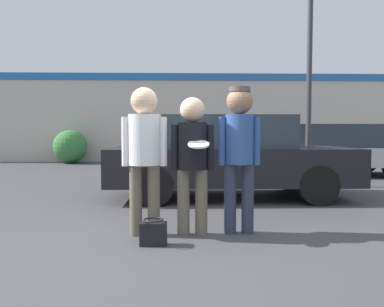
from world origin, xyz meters
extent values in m
plane|color=#3F3F42|center=(0.00, 0.00, 0.00)|extent=(56.00, 56.00, 0.00)
cube|color=beige|center=(0.00, 11.82, 1.88)|extent=(24.00, 0.18, 3.77)
cube|color=#2666B2|center=(0.00, 11.71, 3.62)|extent=(24.00, 0.04, 0.30)
cylinder|color=#665B4C|center=(-0.46, 0.18, 0.43)|extent=(0.15, 0.15, 0.86)
cylinder|color=#665B4C|center=(-0.24, 0.18, 0.43)|extent=(0.15, 0.15, 0.86)
cylinder|color=silver|center=(-0.35, 0.18, 1.17)|extent=(0.38, 0.38, 0.61)
cylinder|color=silver|center=(-0.58, 0.18, 1.15)|extent=(0.09, 0.09, 0.59)
cylinder|color=silver|center=(-0.12, 0.18, 1.15)|extent=(0.09, 0.09, 0.59)
sphere|color=#DBB28E|center=(-0.35, 0.18, 1.64)|extent=(0.32, 0.32, 0.32)
cylinder|color=#665B4C|center=(0.12, 0.19, 0.40)|extent=(0.15, 0.15, 0.81)
cylinder|color=#665B4C|center=(0.34, 0.19, 0.40)|extent=(0.15, 0.15, 0.81)
cylinder|color=black|center=(0.23, 0.19, 1.09)|extent=(0.35, 0.35, 0.57)
cylinder|color=black|center=(0.01, 0.19, 1.07)|extent=(0.09, 0.09, 0.56)
cylinder|color=black|center=(0.44, 0.19, 1.07)|extent=(0.09, 0.09, 0.56)
sphere|color=#DBB28E|center=(0.23, 0.19, 1.53)|extent=(0.30, 0.30, 0.30)
cylinder|color=silver|center=(0.29, -0.06, 1.12)|extent=(0.25, 0.24, 0.10)
cylinder|color=#2D3347|center=(0.70, 0.25, 0.43)|extent=(0.15, 0.15, 0.87)
cylinder|color=#2D3347|center=(0.92, 0.25, 0.43)|extent=(0.15, 0.15, 0.87)
cylinder|color=#2D4C8C|center=(0.81, 0.25, 1.17)|extent=(0.35, 0.35, 0.61)
cylinder|color=#2D4C8C|center=(0.60, 0.25, 1.15)|extent=(0.09, 0.09, 0.60)
cylinder|color=#2D4C8C|center=(1.03, 0.25, 1.15)|extent=(0.09, 0.09, 0.60)
sphere|color=#8C664C|center=(0.81, 0.25, 1.64)|extent=(0.32, 0.32, 0.32)
cylinder|color=#4C4742|center=(0.81, 0.25, 1.78)|extent=(0.26, 0.26, 0.06)
cube|color=black|center=(1.04, 2.83, 0.63)|extent=(4.57, 1.89, 0.67)
cube|color=#28333D|center=(0.95, 2.83, 1.27)|extent=(2.38, 1.63, 0.60)
cylinder|color=black|center=(2.45, 3.68, 0.35)|extent=(0.69, 0.22, 0.69)
cylinder|color=black|center=(2.45, 1.98, 0.35)|extent=(0.69, 0.22, 0.69)
cylinder|color=black|center=(-0.38, 3.68, 0.35)|extent=(0.69, 0.22, 0.69)
cylinder|color=black|center=(-0.38, 1.98, 0.35)|extent=(0.69, 0.22, 0.69)
cube|color=#B7BABF|center=(4.53, 6.43, 0.56)|extent=(4.51, 1.84, 0.53)
cube|color=#28333D|center=(4.44, 6.43, 1.16)|extent=(2.34, 1.58, 0.66)
cylinder|color=black|center=(5.93, 7.25, 0.35)|extent=(0.70, 0.22, 0.70)
cylinder|color=black|center=(3.13, 7.25, 0.35)|extent=(0.70, 0.22, 0.70)
cylinder|color=black|center=(3.13, 5.61, 0.35)|extent=(0.70, 0.22, 0.70)
cylinder|color=#38383D|center=(3.05, 4.28, 2.85)|extent=(0.12, 0.12, 5.71)
sphere|color=#387A3D|center=(-4.43, 10.95, 0.68)|extent=(1.35, 1.35, 1.35)
cube|color=black|center=(-0.22, -0.24, 0.13)|extent=(0.30, 0.14, 0.26)
torus|color=black|center=(-0.22, -0.24, 0.29)|extent=(0.23, 0.23, 0.02)
camera|label=1|loc=(0.10, -4.36, 1.26)|focal=35.00mm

